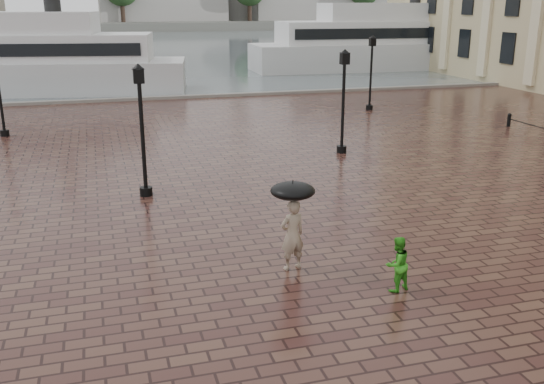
{
  "coord_description": "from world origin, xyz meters",
  "views": [
    {
      "loc": [
        -7.38,
        -10.61,
        6.47
      ],
      "look_at": [
        -2.9,
        4.87,
        1.4
      ],
      "focal_mm": 40.0,
      "sensor_mm": 36.0,
      "label": 1
    }
  ],
  "objects": [
    {
      "name": "harbour_water",
      "position": [
        0.0,
        92.0,
        0.0
      ],
      "size": [
        240.0,
        240.0,
        0.0
      ],
      "primitive_type": "plane",
      "color": "#485457",
      "rests_on": "ground"
    },
    {
      "name": "child_pedestrian",
      "position": [
        -1.02,
        0.95,
        0.67
      ],
      "size": [
        0.76,
        0.66,
        1.33
      ],
      "primitive_type": "imported",
      "rotation": [
        0.0,
        0.0,
        3.42
      ],
      "color": "#319A1C",
      "rests_on": "ground"
    },
    {
      "name": "ferry_near",
      "position": [
        -12.73,
        37.86,
        2.38
      ],
      "size": [
        24.79,
        9.84,
        7.92
      ],
      "rotation": [
        0.0,
        0.0,
        -0.17
      ],
      "color": "silver",
      "rests_on": "ground"
    },
    {
      "name": "street_lamps",
      "position": [
        -1.5,
        17.5,
        2.33
      ],
      "size": [
        21.44,
        14.44,
        4.4
      ],
      "color": "black",
      "rests_on": "ground"
    },
    {
      "name": "adult_pedestrian",
      "position": [
        -2.98,
        2.78,
        0.92
      ],
      "size": [
        0.75,
        0.58,
        1.83
      ],
      "primitive_type": "imported",
      "rotation": [
        0.0,
        0.0,
        3.37
      ],
      "color": "gray",
      "rests_on": "ground"
    },
    {
      "name": "quay_edge",
      "position": [
        0.0,
        32.0,
        0.0
      ],
      "size": [
        80.0,
        0.6,
        0.3
      ],
      "primitive_type": "cube",
      "color": "slate",
      "rests_on": "ground"
    },
    {
      "name": "ground",
      "position": [
        0.0,
        0.0,
        0.0
      ],
      "size": [
        300.0,
        300.0,
        0.0
      ],
      "primitive_type": "plane",
      "color": "#361C18",
      "rests_on": "ground"
    },
    {
      "name": "far_shore",
      "position": [
        0.0,
        160.0,
        1.0
      ],
      "size": [
        300.0,
        60.0,
        2.0
      ],
      "primitive_type": "cube",
      "color": "#4C4C47",
      "rests_on": "ground"
    },
    {
      "name": "umbrella",
      "position": [
        -2.98,
        2.78,
        2.07
      ],
      "size": [
        1.1,
        1.1,
        1.18
      ],
      "color": "black",
      "rests_on": "ground"
    },
    {
      "name": "ferry_far",
      "position": [
        20.7,
        45.98,
        2.62
      ],
      "size": [
        26.8,
        7.39,
        8.72
      ],
      "rotation": [
        0.0,
        0.0,
        -0.04
      ],
      "color": "silver",
      "rests_on": "ground"
    }
  ]
}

